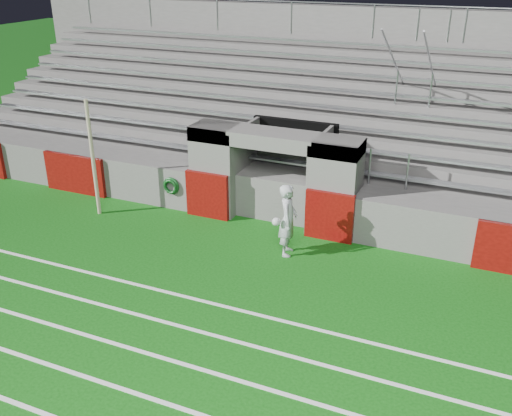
% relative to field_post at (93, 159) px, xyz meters
% --- Properties ---
extents(ground, '(90.00, 90.00, 0.00)m').
position_rel_field_post_xyz_m(ground, '(4.84, -1.91, -1.69)').
color(ground, '#0C4C0C').
rests_on(ground, ground).
extents(field_post, '(0.11, 0.11, 3.38)m').
position_rel_field_post_xyz_m(field_post, '(0.00, 0.00, 0.00)').
color(field_post, tan).
rests_on(field_post, ground).
extents(stadium_structure, '(26.00, 8.48, 5.42)m').
position_rel_field_post_xyz_m(stadium_structure, '(4.84, 6.06, -0.20)').
color(stadium_structure, '#585653').
rests_on(stadium_structure, ground).
extents(goalkeeper_with_ball, '(0.61, 0.76, 1.87)m').
position_rel_field_post_xyz_m(goalkeeper_with_ball, '(5.91, -0.12, -0.76)').
color(goalkeeper_with_ball, '#B1B5BB').
rests_on(goalkeeper_with_ball, ground).
extents(hose_coil, '(0.52, 0.14, 0.52)m').
position_rel_field_post_xyz_m(hose_coil, '(1.86, 1.02, -0.92)').
color(hose_coil, '#0C4015').
rests_on(hose_coil, ground).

